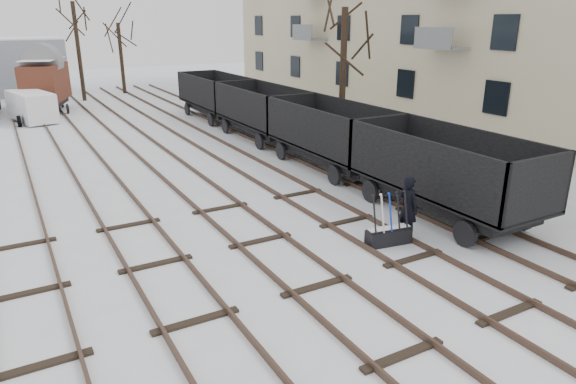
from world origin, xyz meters
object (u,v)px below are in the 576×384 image
object	(u,v)px
freight_wagon_a	(443,184)
box_van_wagon	(45,81)
worker	(408,208)
panel_van	(32,106)
ground_frame	(389,235)

from	to	relation	value
freight_wagon_a	box_van_wagon	size ratio (longest dim) A/B	1.29
worker	box_van_wagon	xyz separation A→B (m)	(-6.75, 28.10, 1.10)
worker	panel_van	distance (m)	25.88
worker	freight_wagon_a	world-z (taller)	freight_wagon_a
ground_frame	box_van_wagon	bearing A→B (deg)	110.56
worker	panel_van	size ratio (longest dim) A/B	0.42
ground_frame	worker	size ratio (longest dim) A/B	0.80
ground_frame	freight_wagon_a	world-z (taller)	freight_wagon_a
ground_frame	box_van_wagon	distance (m)	28.88
freight_wagon_a	worker	bearing A→B (deg)	-158.67
ground_frame	worker	bearing A→B (deg)	16.14
worker	box_van_wagon	world-z (taller)	box_van_wagon
box_van_wagon	freight_wagon_a	bearing A→B (deg)	-52.78
ground_frame	box_van_wagon	world-z (taller)	box_van_wagon
freight_wagon_a	panel_van	bearing A→B (deg)	113.18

